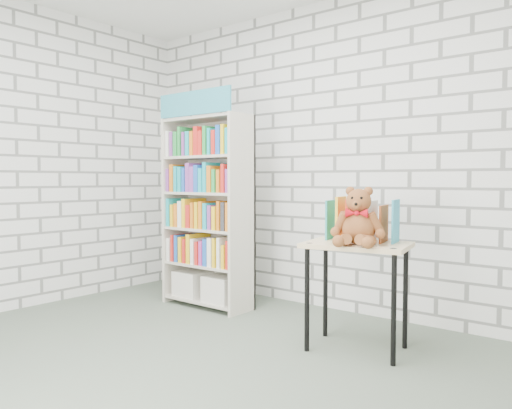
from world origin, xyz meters
The scene contains 6 objects.
ground centered at (0.00, 0.00, 0.00)m, with size 4.50×4.50×0.00m, color #4F5B4D.
room_shell centered at (0.00, 0.00, 1.78)m, with size 4.52×4.02×2.81m.
bookshelf centered at (-0.97, 1.36, 0.90)m, with size 0.88×0.34×1.97m.
display_table centered at (0.68, 1.14, 0.64)m, with size 0.77×0.61×0.75m.
table_books centered at (0.66, 1.25, 0.89)m, with size 0.52×0.30×0.29m.
teddy_bear centered at (0.73, 1.04, 0.90)m, with size 0.35×0.35×0.39m.
Camera 1 is at (2.28, -1.96, 1.18)m, focal length 35.00 mm.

